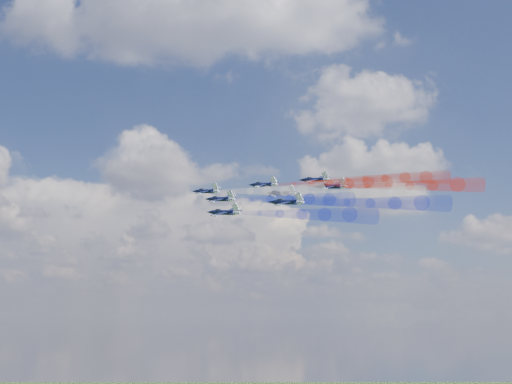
# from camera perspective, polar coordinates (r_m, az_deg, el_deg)

# --- Properties ---
(jet_lead) EXTENTS (13.41, 13.02, 6.72)m
(jet_lead) POSITION_cam_1_polar(r_m,az_deg,el_deg) (164.31, -4.64, 0.07)
(jet_lead) COLOR black
(trail_lead) EXTENTS (28.27, 22.80, 8.33)m
(trail_lead) POSITION_cam_1_polar(r_m,az_deg,el_deg) (150.61, 1.03, 0.11)
(trail_lead) COLOR white
(jet_inner_left) EXTENTS (13.41, 13.02, 6.72)m
(jet_inner_left) POSITION_cam_1_polar(r_m,az_deg,el_deg) (149.85, -3.31, -0.66)
(jet_inner_left) COLOR black
(trail_inner_left) EXTENTS (28.27, 22.80, 8.33)m
(trail_inner_left) POSITION_cam_1_polar(r_m,az_deg,el_deg) (136.62, 3.08, -0.69)
(trail_inner_left) COLOR #1928D6
(jet_inner_right) EXTENTS (13.41, 13.02, 6.72)m
(jet_inner_right) POSITION_cam_1_polar(r_m,az_deg,el_deg) (163.09, 0.73, 0.69)
(jet_inner_right) COLOR black
(trail_inner_right) EXTENTS (28.27, 22.80, 8.33)m
(trail_inner_right) POSITION_cam_1_polar(r_m,az_deg,el_deg) (150.98, 6.88, 0.79)
(trail_inner_right) COLOR red
(jet_outer_left) EXTENTS (13.41, 13.02, 6.72)m
(jet_outer_left) POSITION_cam_1_polar(r_m,az_deg,el_deg) (134.03, -2.97, -1.91)
(jet_outer_left) COLOR black
(trail_outer_left) EXTENTS (28.27, 22.80, 8.33)m
(trail_outer_left) POSITION_cam_1_polar(r_m,az_deg,el_deg) (121.02, 4.30, -2.07)
(trail_outer_left) COLOR #1928D6
(jet_center_third) EXTENTS (13.41, 13.02, 6.72)m
(jet_center_third) POSITION_cam_1_polar(r_m,az_deg,el_deg) (149.54, 2.30, -0.15)
(jet_center_third) COLOR black
(trail_center_third) EXTENTS (28.27, 22.80, 8.33)m
(trail_center_third) POSITION_cam_1_polar(r_m,az_deg,el_deg) (138.01, 9.18, -0.12)
(trail_center_third) COLOR white
(jet_outer_right) EXTENTS (13.41, 13.02, 6.72)m
(jet_outer_right) POSITION_cam_1_polar(r_m,az_deg,el_deg) (165.03, 5.50, 1.15)
(jet_outer_right) COLOR black
(trail_outer_right) EXTENTS (28.27, 22.80, 8.33)m
(trail_outer_right) POSITION_cam_1_polar(r_m,az_deg,el_deg) (154.41, 11.90, 1.27)
(trail_outer_right) COLOR red
(jet_rear_left) EXTENTS (13.41, 13.02, 6.72)m
(jet_rear_left) POSITION_cam_1_polar(r_m,az_deg,el_deg) (135.14, 2.88, -0.95)
(jet_rear_left) COLOR black
(trail_rear_left) EXTENTS (28.27, 22.80, 8.33)m
(trail_rear_left) POSITION_cam_1_polar(r_m,az_deg,el_deg) (123.90, 10.60, -0.99)
(trail_rear_left) COLOR #1928D6
(jet_rear_right) EXTENTS (13.41, 13.02, 6.72)m
(jet_rear_right) POSITION_cam_1_polar(r_m,az_deg,el_deg) (150.49, 6.98, 0.52)
(jet_rear_right) COLOR black
(trail_rear_right) EXTENTS (28.27, 22.80, 8.33)m
(trail_rear_right) POSITION_cam_1_polar(r_m,az_deg,el_deg) (140.44, 14.13, 0.59)
(trail_rear_right) COLOR red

